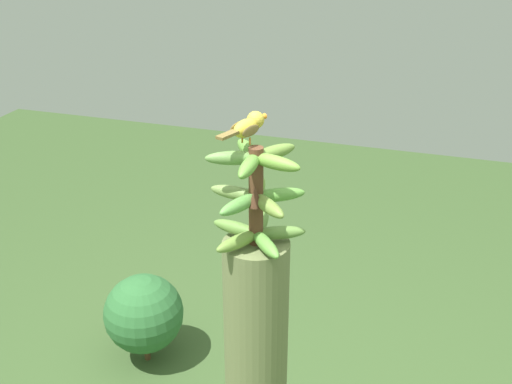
% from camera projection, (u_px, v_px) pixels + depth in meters
% --- Properties ---
extents(banana_bunch, '(0.28, 0.28, 0.29)m').
position_uv_depth(banana_bunch, '(256.00, 197.00, 1.70)').
color(banana_bunch, brown).
rests_on(banana_bunch, banana_tree).
extents(perched_bird, '(0.09, 0.18, 0.08)m').
position_uv_depth(perched_bird, '(248.00, 126.00, 1.65)').
color(perched_bird, '#C68933').
rests_on(perched_bird, banana_bunch).
extents(tropical_shrub, '(0.38, 0.38, 0.47)m').
position_uv_depth(tropical_shrub, '(144.00, 313.00, 3.01)').
color(tropical_shrub, brown).
rests_on(tropical_shrub, ground).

